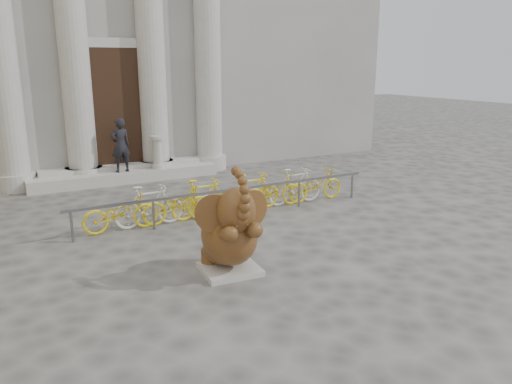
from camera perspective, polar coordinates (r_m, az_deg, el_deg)
ground at (r=8.51m, az=1.55°, el=-11.56°), size 80.00×80.00×0.00m
classical_building at (r=21.98m, az=-19.57°, el=19.65°), size 22.00×10.70×12.00m
entrance_steps at (r=16.83m, az=-14.75°, el=1.87°), size 6.00×1.20×0.36m
elephant_statue at (r=9.03m, az=-2.99°, el=-4.84°), size 1.37×1.55×2.05m
bike_rack at (r=12.60m, az=-3.28°, el=-0.37°), size 8.00×0.53×1.00m
pedestrian at (r=16.36m, az=-15.24°, el=5.18°), size 0.67×0.49×1.71m
balustrade_post at (r=16.69m, az=-11.18°, el=4.34°), size 0.44×0.44×1.08m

